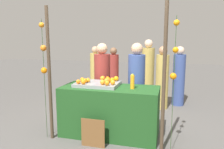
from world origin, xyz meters
name	(u,v)px	position (x,y,z in m)	size (l,w,h in m)	color
ground_plane	(110,134)	(0.00, 0.00, 0.00)	(24.00, 24.00, 0.00)	#565451
stall_counter	(110,111)	(0.00, 0.00, 0.44)	(1.72, 0.73, 0.88)	#1E4C1E
orange_tray	(97,84)	(-0.24, 0.05, 0.91)	(0.77, 0.56, 0.06)	gray
orange_0	(106,81)	(-0.07, 0.03, 0.99)	(0.09, 0.09, 0.09)	orange
orange_1	(113,83)	(0.08, -0.08, 0.99)	(0.08, 0.08, 0.08)	orange
orange_2	(88,80)	(-0.41, 0.01, 0.98)	(0.08, 0.08, 0.08)	orange
orange_3	(107,83)	(0.00, -0.16, 0.99)	(0.08, 0.08, 0.08)	orange
orange_4	(82,79)	(-0.55, 0.07, 0.98)	(0.07, 0.07, 0.07)	orange
orange_5	(116,79)	(0.05, 0.26, 0.99)	(0.09, 0.09, 0.09)	orange
orange_6	(78,82)	(-0.53, -0.15, 0.98)	(0.08, 0.08, 0.08)	orange
orange_7	(83,82)	(-0.43, -0.18, 0.98)	(0.08, 0.08, 0.08)	orange
orange_8	(108,80)	(-0.06, 0.10, 0.98)	(0.08, 0.08, 0.08)	orange
orange_9	(83,80)	(-0.51, 0.00, 0.98)	(0.07, 0.07, 0.07)	orange
orange_10	(102,82)	(-0.09, -0.12, 0.99)	(0.09, 0.09, 0.09)	orange
orange_11	(108,79)	(-0.10, 0.22, 0.99)	(0.09, 0.09, 0.09)	orange
orange_12	(85,81)	(-0.45, -0.05, 0.99)	(0.08, 0.08, 0.08)	orange
orange_13	(112,80)	(-0.01, 0.21, 0.98)	(0.07, 0.07, 0.07)	orange
orange_14	(112,80)	(0.01, 0.12, 0.99)	(0.08, 0.08, 0.08)	orange
orange_15	(103,78)	(-0.21, 0.24, 0.99)	(0.09, 0.09, 0.09)	orange
juice_bottle	(132,82)	(0.41, -0.03, 1.01)	(0.07, 0.07, 0.26)	orange
chalkboard_sign	(93,133)	(-0.13, -0.52, 0.23)	(0.39, 0.03, 0.48)	brown
vendor_left	(102,86)	(-0.33, 0.60, 0.76)	(0.33, 0.33, 1.64)	maroon
vendor_right	(136,88)	(0.38, 0.57, 0.77)	(0.33, 0.33, 1.64)	#384C8C
crowd_person_0	(179,78)	(1.23, 2.20, 0.71)	(0.31, 0.31, 1.53)	#384C8C
crowd_person_1	(113,75)	(-0.55, 2.33, 0.69)	(0.30, 0.30, 1.48)	maroon
crowd_person_2	(95,74)	(-1.11, 2.38, 0.70)	(0.30, 0.30, 1.50)	tan
crowd_person_3	(162,80)	(0.82, 1.81, 0.72)	(0.31, 0.31, 1.54)	tan
crowd_person_4	(148,72)	(0.41, 2.47, 0.79)	(0.34, 0.34, 1.70)	tan
canopy_post_left	(49,75)	(-0.94, -0.41, 1.13)	(0.06, 0.06, 2.25)	#473828
canopy_post_right	(164,81)	(0.94, -0.41, 1.13)	(0.06, 0.06, 2.25)	#473828
garland_strand_left	(43,53)	(-1.04, -0.40, 1.50)	(0.10, 0.12, 2.05)	#2D4C23
garland_strand_right	(175,55)	(1.07, -0.40, 1.50)	(0.11, 0.10, 2.05)	#2D4C23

